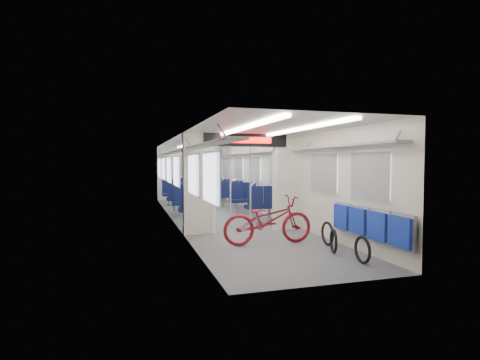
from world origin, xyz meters
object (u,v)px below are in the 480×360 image
at_px(bike_hoop_c, 327,235).
at_px(seat_bay_near_right, 252,199).
at_px(stanchion_near_right, 250,182).
at_px(seat_bay_far_left, 178,192).
at_px(stanchion_far_left, 202,177).
at_px(stanchion_far_right, 218,177).
at_px(seat_bay_far_right, 225,191).
at_px(bike_hoop_a, 362,251).
at_px(stanchion_near_left, 231,182).
at_px(flip_bench, 369,223).
at_px(bicycle, 268,220).
at_px(bike_hoop_b, 334,243).
at_px(seat_bay_near_left, 191,201).

xyz_separation_m(bike_hoop_c, seat_bay_near_right, (-0.18, 4.15, 0.33)).
height_order(seat_bay_near_right, stanchion_near_right, stanchion_near_right).
relative_size(seat_bay_far_left, stanchion_far_left, 0.95).
bearing_deg(seat_bay_far_left, stanchion_far_right, -45.24).
bearing_deg(seat_bay_far_right, stanchion_far_left, -122.67).
distance_m(bike_hoop_a, stanchion_far_right, 7.28).
bearing_deg(stanchion_near_left, flip_bench, -64.38).
relative_size(bicycle, stanchion_far_left, 0.80).
xyz_separation_m(bicycle, bike_hoop_c, (1.07, -0.46, -0.27)).
relative_size(bike_hoop_c, seat_bay_far_left, 0.22).
relative_size(bike_hoop_b, seat_bay_near_left, 0.23).
bearing_deg(seat_bay_near_left, seat_bay_far_right, 61.88).
xyz_separation_m(bicycle, stanchion_far_right, (0.23, 5.38, 0.67)).
relative_size(bicycle, bike_hoop_a, 4.02).
distance_m(flip_bench, stanchion_near_right, 3.45).
distance_m(flip_bench, seat_bay_near_left, 5.49).
bearing_deg(seat_bay_far_right, stanchion_far_right, -111.66).
bearing_deg(seat_bay_near_left, bicycle, -74.69).
relative_size(bike_hoop_a, seat_bay_far_left, 0.21).
bearing_deg(stanchion_near_right, stanchion_far_right, 89.75).
distance_m(flip_bench, bike_hoop_c, 1.07).
distance_m(flip_bench, seat_bay_far_right, 8.50).
bearing_deg(stanchion_near_left, bicycle, -81.84).
height_order(bike_hoop_b, seat_bay_near_right, seat_bay_near_right).
bearing_deg(stanchion_far_right, stanchion_far_left, -152.47).
xyz_separation_m(seat_bay_far_left, seat_bay_far_right, (1.87, 0.46, -0.03)).
relative_size(bike_hoop_b, stanchion_near_right, 0.20).
distance_m(bike_hoop_c, seat_bay_far_right, 7.52).
height_order(bike_hoop_a, stanchion_far_right, stanchion_far_right).
distance_m(stanchion_near_left, stanchion_far_left, 3.19).
relative_size(bicycle, seat_bay_far_right, 0.94).
relative_size(bicycle, stanchion_near_right, 0.80).
bearing_deg(seat_bay_near_left, flip_bench, -65.35).
xyz_separation_m(bicycle, bike_hoop_a, (0.94, -1.80, -0.28)).
bearing_deg(stanchion_far_left, seat_bay_far_left, 111.09).
bearing_deg(stanchion_near_right, seat_bay_near_right, 70.37).
relative_size(seat_bay_near_left, seat_bay_near_right, 0.95).
relative_size(bike_hoop_c, seat_bay_near_left, 0.25).
bearing_deg(stanchion_far_left, bike_hoop_c, -75.24).
xyz_separation_m(bike_hoop_b, seat_bay_far_left, (-1.83, 7.66, 0.36)).
height_order(bicycle, bike_hoop_c, bicycle).
height_order(bicycle, seat_bay_near_right, seat_bay_near_right).
xyz_separation_m(bike_hoop_a, seat_bay_near_left, (-1.91, 5.36, 0.32)).
bearing_deg(stanchion_near_left, seat_bay_near_left, 112.71).
bearing_deg(seat_bay_near_right, bike_hoop_a, -89.56).
relative_size(bike_hoop_b, stanchion_far_right, 0.20).
xyz_separation_m(flip_bench, seat_bay_near_right, (-0.42, 5.13, -0.04)).
height_order(bike_hoop_b, stanchion_near_right, stanchion_near_right).
relative_size(bike_hoop_a, stanchion_near_left, 0.20).
relative_size(bike_hoop_a, stanchion_far_left, 0.20).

